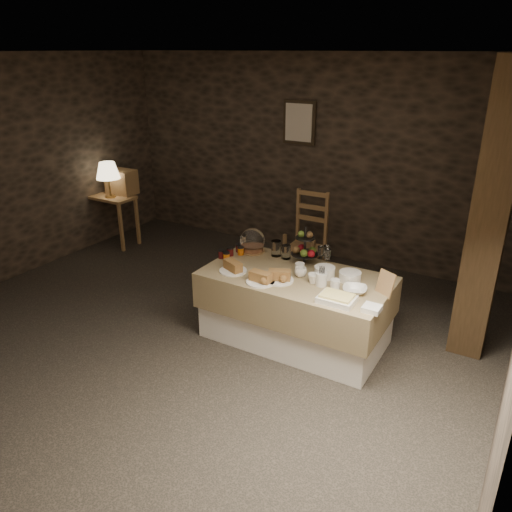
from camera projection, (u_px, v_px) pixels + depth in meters
The scene contains 28 objects.
ground_plane at pixel (200, 330), 5.03m from camera, with size 5.50×5.00×0.01m, color black.
room_shell at pixel (192, 178), 4.43m from camera, with size 5.52×5.02×2.60m.
buffet_table at pixel (295, 303), 4.73m from camera, with size 1.73×0.92×0.68m.
console_table at pixel (112, 205), 7.05m from camera, with size 0.67×0.38×0.71m.
table_lamp at pixel (108, 171), 6.79m from camera, with size 0.33×0.33×0.49m.
wine_rack at pixel (121, 182), 7.05m from camera, with size 0.42×0.26×0.34m, color #906140.
chair at pixel (308, 234), 6.35m from camera, with size 0.47×0.44×0.77m.
timber_column at pixel (490, 218), 4.23m from camera, with size 0.30×0.30×2.60m, color black.
framed_picture at pixel (299, 122), 6.39m from camera, with size 0.45×0.04×0.55m.
plate_stack_a at pixel (325, 272), 4.57m from camera, with size 0.19×0.19×0.10m, color white.
plate_stack_b at pixel (350, 276), 4.50m from camera, with size 0.20×0.20×0.09m, color white.
cutlery_holder at pixel (321, 279), 4.40m from camera, with size 0.10×0.10×0.12m, color white.
cup_a at pixel (300, 272), 4.58m from camera, with size 0.11×0.11×0.09m, color white.
cup_b at pixel (313, 278), 4.45m from camera, with size 0.10×0.10×0.09m, color white.
mug_c at pixel (300, 268), 4.66m from camera, with size 0.09×0.09×0.10m, color white.
mug_d at pixel (335, 284), 4.34m from camera, with size 0.08×0.08×0.09m, color white.
bowl at pixel (355, 290), 4.29m from camera, with size 0.21×0.21×0.05m, color white.
cake_dome at pixel (252, 242), 5.13m from camera, with size 0.26×0.26×0.26m.
fruit_stand at pixel (305, 250), 4.82m from camera, with size 0.27×0.27×0.38m.
bread_platter_left at pixel (233, 268), 4.69m from camera, with size 0.26×0.26×0.11m.
bread_platter_center at pixel (260, 279), 4.46m from camera, with size 0.26×0.26×0.11m.
bread_platter_right at pixel (279, 277), 4.50m from camera, with size 0.26×0.26×0.11m.
jam_jars at pixel (232, 253), 5.04m from camera, with size 0.18×0.32×0.07m.
tart_dish at pixel (337, 299), 4.12m from camera, with size 0.30×0.22×0.07m.
square_dish at pixel (372, 309), 3.99m from camera, with size 0.14×0.14×0.04m, color white.
menu_frame at pixel (385, 284), 4.25m from camera, with size 0.17×0.02×0.22m, color #906140.
storage_jar_a at pixel (276, 248), 5.03m from camera, with size 0.10×0.10×0.16m, color white.
storage_jar_b at pixel (286, 252), 4.97m from camera, with size 0.09×0.09×0.14m, color white.
Camera 1 is at (2.71, -3.46, 2.63)m, focal length 35.00 mm.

